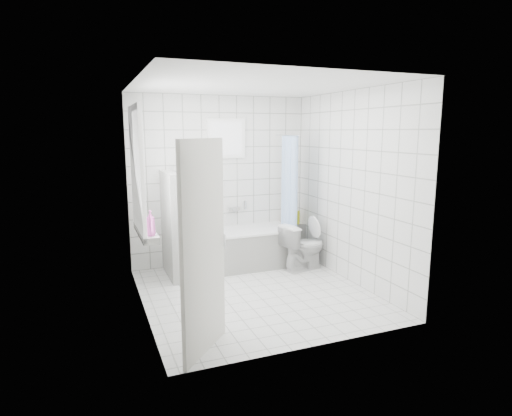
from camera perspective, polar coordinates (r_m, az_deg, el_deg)
name	(u,v)px	position (r m, az deg, el deg)	size (l,w,h in m)	color
ground	(256,293)	(5.63, -0.05, -11.28)	(3.00, 3.00, 0.00)	white
ceiling	(256,85)	(5.26, -0.05, 16.09)	(3.00, 3.00, 0.00)	white
wall_back	(220,181)	(6.70, -4.80, 3.64)	(2.80, 0.02, 2.60)	white
wall_front	(316,215)	(3.96, 7.99, -0.97)	(2.80, 0.02, 2.60)	white
wall_left	(139,200)	(4.95, -15.28, 1.02)	(0.02, 3.00, 2.60)	white
wall_right	(351,188)	(5.95, 12.60, 2.61)	(0.02, 3.00, 2.60)	white
window_left	(139,171)	(5.22, -15.32, 4.78)	(0.01, 0.90, 1.40)	white
window_back	(227,139)	(6.64, -3.93, 9.22)	(0.50, 0.01, 0.50)	white
window_sill	(146,232)	(5.34, -14.47, -3.11)	(0.18, 1.02, 0.08)	white
door	(204,249)	(3.95, -7.01, -5.44)	(0.04, 0.80, 2.00)	silver
bathtub	(235,249)	(6.57, -2.82, -5.44)	(1.81, 0.77, 0.58)	white
partition_wall	(171,225)	(6.18, -11.24, -2.25)	(0.15, 0.85, 1.50)	white
tiled_ledge	(292,239)	(7.22, 4.86, -4.17)	(0.40, 0.24, 0.55)	white
toilet	(303,246)	(6.49, 6.33, -5.12)	(0.39, 0.69, 0.71)	white
curtain_rod	(287,135)	(6.63, 4.14, 9.65)	(0.02, 0.02, 0.80)	silver
shower_curtain	(290,195)	(6.58, 4.53, 1.77)	(0.14, 0.48, 1.78)	#4D8AE4
tub_faucet	(234,209)	(6.79, -2.98, -0.09)	(0.18, 0.06, 0.06)	silver
sill_bottles	(148,222)	(5.12, -14.16, -1.81)	(0.12, 0.76, 0.29)	#D352B0
ledge_bottles	(294,218)	(7.08, 5.10, -1.30)	(0.17, 0.17, 0.22)	red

